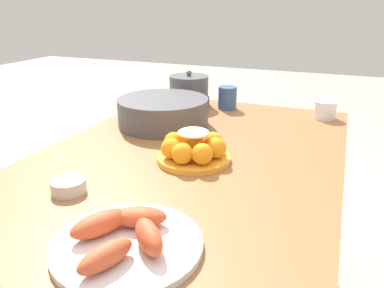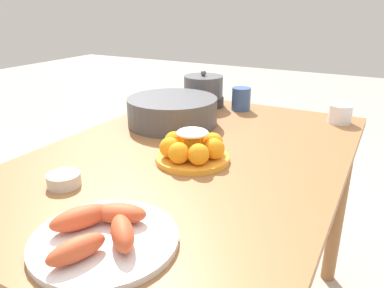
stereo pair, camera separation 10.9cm
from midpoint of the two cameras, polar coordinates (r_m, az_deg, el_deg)
dining_table at (r=1.18m, az=2.62°, el=-6.15°), size 1.29×0.87×0.76m
cake_plate at (r=1.07m, az=2.98°, el=-0.67°), size 0.21×0.21×0.10m
serving_bowl at (r=1.38m, az=-0.76°, el=5.13°), size 0.33×0.33×0.10m
sauce_bowl at (r=0.96m, az=-15.93°, el=-5.27°), size 0.08×0.08×0.03m
seafood_platter at (r=0.73m, az=-9.23°, el=-13.49°), size 0.28×0.28×0.06m
cup_near at (r=1.53m, az=23.58°, el=4.20°), size 0.08×0.08×0.07m
cup_far at (r=1.60m, az=9.46°, el=6.77°), size 0.08×0.08×0.09m
warming_pot at (r=1.64m, az=3.65°, el=8.01°), size 0.18×0.18×0.15m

